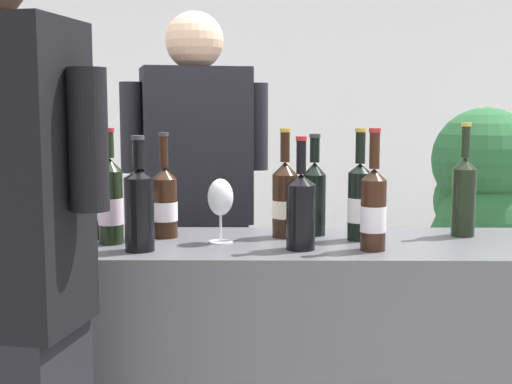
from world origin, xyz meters
TOP-DOWN VIEW (x-y plane):
  - wall_back at (0.00, 2.60)m, footprint 8.00×0.10m
  - wine_bottle_0 at (0.09, 0.08)m, footprint 0.08×0.08m
  - wine_bottle_1 at (-0.32, -0.13)m, footprint 0.08×0.08m
  - wine_bottle_2 at (0.64, 0.10)m, footprint 0.07×0.07m
  - wine_bottle_3 at (-0.53, 0.14)m, footprint 0.08×0.08m
  - wine_bottle_4 at (0.13, -0.11)m, footprint 0.08×0.08m
  - wine_bottle_5 at (0.33, -0.12)m, footprint 0.07×0.07m
  - wine_bottle_6 at (-0.49, 0.05)m, footprint 0.07×0.07m
  - wine_bottle_7 at (-0.28, 0.07)m, footprint 0.08×0.08m
  - wine_bottle_8 at (0.18, 0.12)m, footprint 0.07×0.07m
  - wine_bottle_9 at (-0.43, -0.03)m, footprint 0.07×0.07m
  - wine_bottle_10 at (0.31, 0.04)m, footprint 0.07×0.07m
  - wine_glass at (-0.10, -0.01)m, footprint 0.08×0.08m
  - person_server at (-0.23, 0.54)m, footprint 0.53×0.33m
  - potted_shrub at (0.99, 0.96)m, footprint 0.48×0.53m

SIDE VIEW (x-z plane):
  - potted_shrub at x=0.99m, z-range 0.13..1.46m
  - person_server at x=-0.23m, z-range -0.01..1.66m
  - wine_bottle_3 at x=-0.53m, z-range 0.88..1.18m
  - wine_bottle_7 at x=-0.28m, z-range 0.87..1.20m
  - wine_bottle_4 at x=0.13m, z-range 0.88..1.20m
  - wine_bottle_0 at x=0.09m, z-range 0.88..1.21m
  - wine_bottle_5 at x=0.33m, z-range 0.87..1.22m
  - wine_bottle_10 at x=0.31m, z-range 0.88..1.22m
  - wine_bottle_1 at x=-0.32m, z-range 0.89..1.21m
  - wine_bottle_8 at x=0.18m, z-range 0.89..1.21m
  - wine_bottle_9 at x=-0.43m, z-range 0.88..1.22m
  - wine_bottle_6 at x=-0.49m, z-range 0.89..1.22m
  - wine_glass at x=-0.10m, z-range 0.96..1.15m
  - wine_bottle_2 at x=0.64m, z-range 0.88..1.23m
  - wall_back at x=0.00m, z-range 0.00..2.80m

